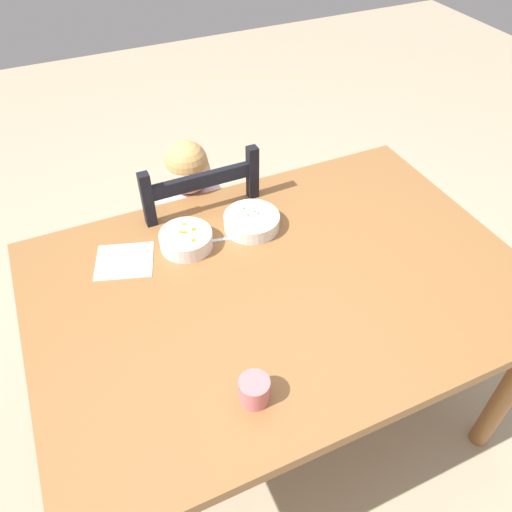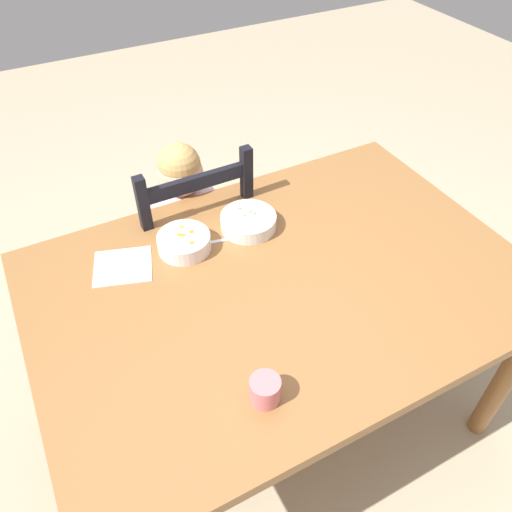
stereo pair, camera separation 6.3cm
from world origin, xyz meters
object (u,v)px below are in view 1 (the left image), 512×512
at_px(dining_chair, 198,250).
at_px(bowl_of_carrots, 186,239).
at_px(dining_table, 280,300).
at_px(child_figure, 195,219).
at_px(drinking_cup, 254,390).
at_px(spoon, 211,241).
at_px(bowl_of_peas, 252,221).

bearing_deg(dining_chair, bowl_of_carrots, -111.41).
relative_size(dining_table, dining_chair, 1.54).
bearing_deg(dining_chair, child_figure, -96.15).
distance_m(child_figure, bowl_of_carrots, 0.36).
distance_m(dining_table, bowl_of_carrots, 0.36).
bearing_deg(drinking_cup, dining_chair, 80.86).
bearing_deg(bowl_of_carrots, drinking_cup, -92.65).
relative_size(dining_table, child_figure, 1.58).
relative_size(spoon, drinking_cup, 1.79).
bearing_deg(drinking_cup, spoon, 79.76).
distance_m(bowl_of_peas, drinking_cup, 0.65).
relative_size(bowl_of_peas, drinking_cup, 2.44).
bearing_deg(bowl_of_carrots, dining_chair, 68.59).
relative_size(dining_chair, drinking_cup, 12.55).
distance_m(child_figure, spoon, 0.34).
bearing_deg(bowl_of_peas, drinking_cup, -113.45).
height_order(dining_table, child_figure, child_figure).
height_order(child_figure, bowl_of_carrots, child_figure).
bearing_deg(dining_table, dining_chair, 99.70).
bearing_deg(spoon, dining_table, -61.82).
xyz_separation_m(dining_table, bowl_of_carrots, (-0.21, 0.26, 0.12)).
bearing_deg(spoon, dining_chair, 82.94).
relative_size(child_figure, spoon, 6.85).
xyz_separation_m(dining_table, drinking_cup, (-0.24, -0.33, 0.13)).
distance_m(bowl_of_carrots, spoon, 0.08).
bearing_deg(child_figure, spoon, -97.07).
height_order(dining_table, spoon, spoon).
relative_size(bowl_of_peas, bowl_of_carrots, 1.10).
distance_m(dining_table, dining_chair, 0.61).
xyz_separation_m(dining_chair, drinking_cup, (-0.14, -0.89, 0.35)).
relative_size(dining_table, drinking_cup, 19.33).
height_order(bowl_of_peas, bowl_of_carrots, bowl_of_carrots).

